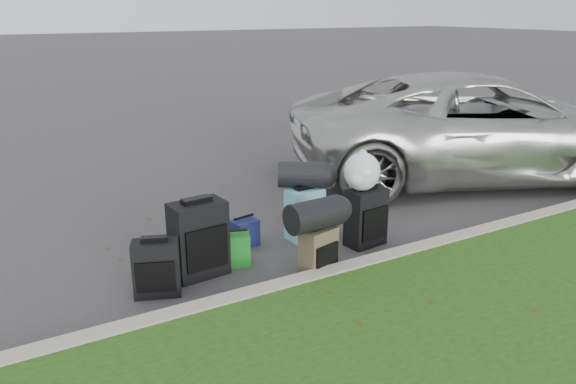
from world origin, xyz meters
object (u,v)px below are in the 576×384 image
suitcase_small_black (156,268)px  suitcase_olive (318,252)px  tote_green (235,249)px  tote_navy (244,233)px  suv (480,126)px  suitcase_large_black_left (199,239)px  suitcase_large_black_right (366,217)px  suitcase_teal (305,214)px

suitcase_small_black → suitcase_olive: size_ratio=1.07×
tote_green → tote_navy: 0.48m
suv → suitcase_olive: size_ratio=11.79×
tote_green → suitcase_olive: bearing=-25.5°
suitcase_small_black → suitcase_large_black_left: suitcase_large_black_left is taller
suv → suitcase_olive: (-4.02, -1.64, -0.56)m
suitcase_large_black_right → suitcase_small_black: bearing=173.4°
suitcase_small_black → tote_green: 0.93m
suv → suitcase_large_black_left: 5.16m
suitcase_teal → tote_navy: suitcase_teal is taller
suv → suitcase_large_black_left: (-5.03, -1.05, -0.42)m
suitcase_olive → tote_navy: bearing=94.2°
suitcase_olive → suitcase_teal: size_ratio=0.83×
suitcase_large_black_right → suitcase_large_black_left: bearing=167.7°
suitcase_olive → tote_green: size_ratio=1.48×
suitcase_large_black_left → suitcase_small_black: bearing=-164.8°
suitcase_large_black_right → tote_green: (-1.47, 0.27, -0.16)m
suitcase_small_black → suitcase_large_black_left: (0.49, 0.18, 0.12)m
tote_navy → suitcase_teal: bearing=-22.0°
suitcase_small_black → tote_navy: bearing=48.1°
tote_green → suitcase_large_black_left: bearing=-152.6°
suitcase_large_black_right → tote_green: bearing=164.0°
suitcase_large_black_left → suitcase_olive: (1.01, -0.58, -0.13)m
suv → suitcase_teal: suv is taller
suitcase_olive → suitcase_large_black_right: bearing=9.4°
suitcase_large_black_left → suitcase_large_black_right: bearing=-11.8°
suitcase_teal → tote_green: size_ratio=1.77×
tote_navy → suitcase_olive: bearing=-83.2°
suitcase_large_black_left → tote_navy: size_ratio=2.53×
suv → suitcase_large_black_right: size_ratio=8.87×
tote_green → tote_navy: size_ratio=1.10×
suitcase_large_black_left → tote_green: suitcase_large_black_left is taller
suitcase_small_black → tote_navy: size_ratio=1.75×
suitcase_large_black_left → suitcase_olive: 1.18m
suitcase_large_black_left → suv: bearing=6.7°
suitcase_small_black → suitcase_teal: size_ratio=0.89×
suv → tote_green: bearing=125.3°
suv → tote_navy: (-4.34, -0.62, -0.65)m
suitcase_small_black → suitcase_large_black_right: (2.37, -0.04, 0.06)m
suitcase_large_black_right → tote_navy: size_ratio=2.17×
suitcase_teal → tote_green: 1.03m
suitcase_small_black → suitcase_olive: (1.50, -0.40, -0.02)m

